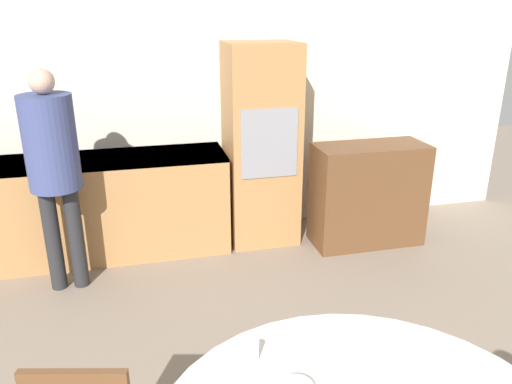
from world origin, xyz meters
TOP-DOWN VIEW (x-y plane):
  - wall_back at (0.00, 4.77)m, footprint 6.50×0.05m
  - kitchen_counter at (-1.13, 4.42)m, footprint 2.54×0.60m
  - oven_unit at (0.49, 4.43)m, footprint 0.62×0.59m
  - sideboard at (1.42, 4.09)m, footprint 1.01×0.45m
  - person_standing at (-1.21, 3.90)m, footprint 0.37×0.37m
  - salt_shaker at (-0.23, 1.75)m, footprint 0.03×0.03m

SIDE VIEW (x-z plane):
  - kitchen_counter at x=-1.13m, z-range 0.01..0.91m
  - sideboard at x=1.42m, z-range 0.00..0.94m
  - salt_shaker at x=-0.23m, z-range 0.77..0.86m
  - oven_unit at x=0.49m, z-range 0.00..1.82m
  - person_standing at x=-1.21m, z-range 0.20..1.90m
  - wall_back at x=0.00m, z-range 0.00..2.60m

